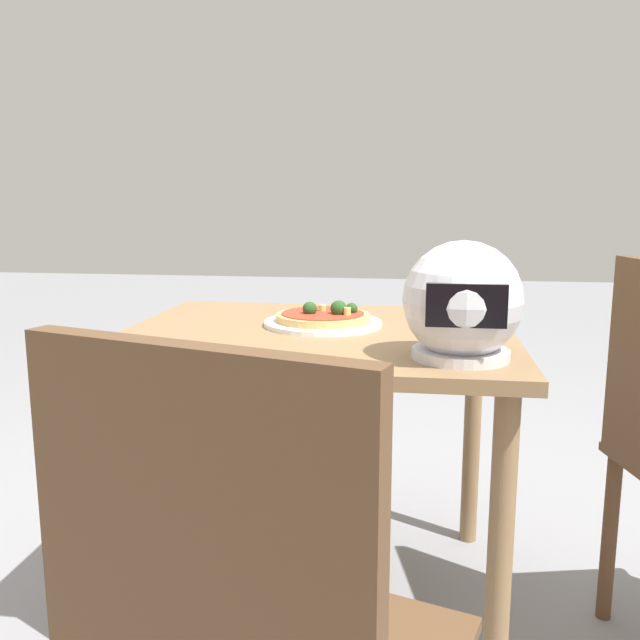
{
  "coord_description": "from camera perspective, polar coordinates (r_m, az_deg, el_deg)",
  "views": [
    {
      "loc": [
        -0.24,
        1.61,
        1.03
      ],
      "look_at": [
        -0.0,
        -0.03,
        0.73
      ],
      "focal_mm": 37.9,
      "sensor_mm": 36.0,
      "label": 1
    }
  ],
  "objects": [
    {
      "name": "pizza_plate",
      "position": [
        1.72,
        0.24,
        -0.27
      ],
      "size": [
        0.3,
        0.3,
        0.01
      ],
      "primitive_type": "cylinder",
      "color": "white",
      "rests_on": "dining_table"
    },
    {
      "name": "ground_plane",
      "position": [
        1.92,
        -0.23,
        -22.05
      ],
      "size": [
        14.0,
        14.0,
        0.0
      ],
      "primitive_type": "plane",
      "color": "gray"
    },
    {
      "name": "dining_table",
      "position": [
        1.68,
        -0.25,
        -4.07
      ],
      "size": [
        0.95,
        0.82,
        0.71
      ],
      "color": "olive",
      "rests_on": "ground"
    },
    {
      "name": "motorcycle_helmet",
      "position": [
        1.38,
        11.93,
        1.4
      ],
      "size": [
        0.24,
        0.24,
        0.24
      ],
      "color": "silver",
      "rests_on": "dining_table"
    },
    {
      "name": "pizza",
      "position": [
        1.71,
        0.34,
        0.35
      ],
      "size": [
        0.24,
        0.24,
        0.05
      ],
      "color": "tan",
      "rests_on": "pizza_plate"
    }
  ]
}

